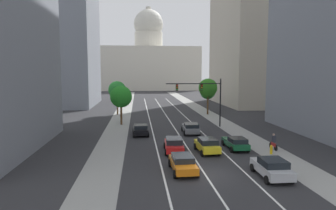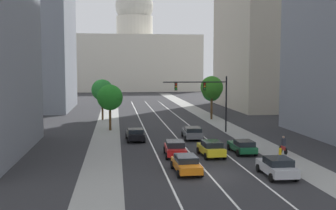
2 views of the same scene
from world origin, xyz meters
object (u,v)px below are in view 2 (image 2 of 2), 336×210
(car_yellow, at_px, (211,148))
(street_tree_near_left, at_px, (110,98))
(car_red, at_px, (175,148))
(car_silver, at_px, (277,167))
(fire_hydrant, at_px, (280,153))
(street_tree_mid_left, at_px, (102,90))
(car_gray, at_px, (192,132))
(capitol_building, at_px, (135,56))
(traffic_signal_mast, at_px, (207,93))
(street_tree_far_right, at_px, (212,92))
(car_black, at_px, (135,134))
(street_tree_mid_right, at_px, (212,88))
(car_green, at_px, (242,146))
(cyclist, at_px, (283,145))
(car_orange, at_px, (186,164))

(car_yellow, xyz_separation_m, street_tree_near_left, (-9.48, 17.47, 3.55))
(car_yellow, relative_size, car_red, 0.96)
(car_yellow, bearing_deg, car_silver, -159.47)
(fire_hydrant, bearing_deg, street_tree_mid_left, 119.36)
(car_gray, distance_m, fire_hydrant, 12.43)
(capitol_building, relative_size, car_silver, 10.65)
(traffic_signal_mast, relative_size, street_tree_far_right, 1.43)
(car_gray, height_order, car_silver, car_silver)
(car_black, xyz_separation_m, street_tree_far_right, (14.13, 23.14, 3.34))
(car_yellow, bearing_deg, fire_hydrant, -103.94)
(capitol_building, bearing_deg, car_black, -92.65)
(car_gray, relative_size, street_tree_near_left, 0.76)
(car_gray, relative_size, car_yellow, 1.12)
(car_black, distance_m, street_tree_mid_right, 22.82)
(street_tree_mid_left, bearing_deg, car_green, -63.18)
(capitol_building, xyz_separation_m, fire_hydrant, (7.82, -117.17, -11.86))
(car_green, distance_m, car_black, 12.80)
(car_yellow, distance_m, traffic_signal_mast, 15.19)
(car_red, distance_m, cyclist, 10.45)
(car_orange, height_order, fire_hydrant, car_orange)
(cyclist, distance_m, street_tree_mid_right, 27.35)
(car_silver, distance_m, street_tree_mid_right, 35.43)
(car_gray, relative_size, traffic_signal_mast, 0.56)
(capitol_building, height_order, fire_hydrant, capitol_building)
(car_silver, bearing_deg, traffic_signal_mast, 2.26)
(street_tree_mid_left, distance_m, street_tree_far_right, 18.65)
(car_silver, bearing_deg, cyclist, -24.82)
(cyclist, bearing_deg, capitol_building, 1.17)
(car_orange, bearing_deg, street_tree_near_left, 13.15)
(car_black, relative_size, fire_hydrant, 4.55)
(car_green, distance_m, car_orange, 9.37)
(car_yellow, bearing_deg, car_gray, -2.75)
(capitol_building, distance_m, car_orange, 122.11)
(street_tree_far_right, bearing_deg, car_yellow, -103.11)
(street_tree_mid_left, bearing_deg, street_tree_near_left, -83.36)
(capitol_building, relative_size, street_tree_mid_left, 7.11)
(car_gray, bearing_deg, car_black, 96.05)
(cyclist, height_order, street_tree_mid_left, street_tree_mid_left)
(car_green, bearing_deg, capitol_building, 1.53)
(car_green, bearing_deg, street_tree_mid_left, 25.88)
(traffic_signal_mast, height_order, cyclist, traffic_signal_mast)
(car_red, relative_size, street_tree_near_left, 0.70)
(capitol_building, xyz_separation_m, car_orange, (-1.65, -121.54, -11.60))
(fire_hydrant, bearing_deg, car_gray, 119.84)
(car_red, relative_size, street_tree_mid_left, 0.66)
(cyclist, bearing_deg, car_yellow, 89.87)
(car_gray, distance_m, car_black, 6.60)
(fire_hydrant, bearing_deg, capitol_building, 93.82)
(cyclist, bearing_deg, car_gray, 34.73)
(car_silver, xyz_separation_m, car_orange, (-6.60, 2.05, -0.06))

